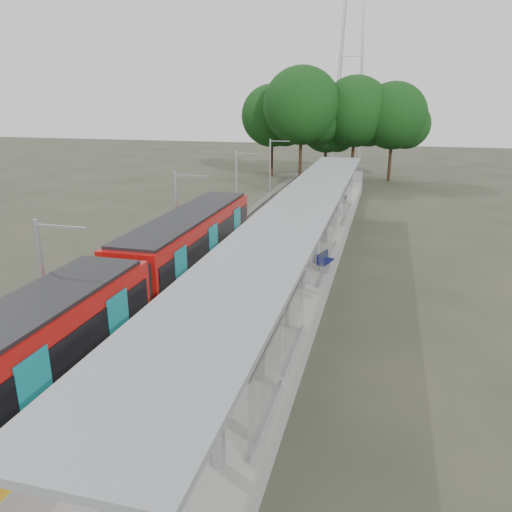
% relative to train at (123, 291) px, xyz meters
% --- Properties ---
extents(trackbed, '(3.00, 70.00, 0.24)m').
position_rel_train_xyz_m(trackbed, '(-0.00, 10.72, -1.93)').
color(trackbed, '#59544C').
rests_on(trackbed, ground).
extents(platform, '(6.00, 50.00, 1.00)m').
position_rel_train_xyz_m(platform, '(4.50, 10.72, -1.55)').
color(platform, gray).
rests_on(platform, ground).
extents(tactile_strip, '(0.60, 50.00, 0.02)m').
position_rel_train_xyz_m(tactile_strip, '(1.95, 10.72, -1.04)').
color(tactile_strip, gold).
rests_on(tactile_strip, platform).
extents(end_fence, '(6.00, 0.10, 1.20)m').
position_rel_train_xyz_m(end_fence, '(4.50, 35.67, -0.45)').
color(end_fence, '#9EA0A5').
rests_on(end_fence, platform).
extents(train, '(2.74, 27.60, 3.62)m').
position_rel_train_xyz_m(train, '(0.00, 0.00, 0.00)').
color(train, black).
rests_on(train, ground).
extents(canopy, '(3.27, 38.00, 3.66)m').
position_rel_train_xyz_m(canopy, '(6.11, 6.91, 2.15)').
color(canopy, '#9EA0A5').
rests_on(canopy, platform).
extents(pylon, '(8.00, 4.00, 38.00)m').
position_rel_train_xyz_m(pylon, '(3.50, 63.72, 16.95)').
color(pylon, '#9EA0A5').
rests_on(pylon, ground).
extents(tree_cluster, '(21.64, 11.36, 12.85)m').
position_rel_train_xyz_m(tree_cluster, '(2.84, 43.12, 5.63)').
color(tree_cluster, '#382316').
rests_on(tree_cluster, ground).
extents(catenary_masts, '(2.08, 48.16, 5.40)m').
position_rel_train_xyz_m(catenary_masts, '(-1.72, 9.72, 0.86)').
color(catenary_masts, '#9EA0A5').
rests_on(catenary_masts, ground).
extents(bench_mid, '(0.77, 1.42, 0.93)m').
position_rel_train_xyz_m(bench_mid, '(7.12, 7.66, -0.56)').
color(bench_mid, '#101554').
rests_on(bench_mid, platform).
extents(bench_far, '(0.43, 1.38, 0.94)m').
position_rel_train_xyz_m(bench_far, '(6.47, 25.35, -0.55)').
color(bench_far, '#101554').
rests_on(bench_far, platform).
extents(info_pillar_near, '(0.37, 0.37, 1.65)m').
position_rel_train_xyz_m(info_pillar_near, '(5.94, -5.49, -0.34)').
color(info_pillar_near, beige).
rests_on(info_pillar_near, platform).
extents(info_pillar_far, '(0.36, 0.36, 1.61)m').
position_rel_train_xyz_m(info_pillar_far, '(5.35, 6.24, -0.35)').
color(info_pillar_far, beige).
rests_on(info_pillar_far, platform).
extents(litter_bin, '(0.44, 0.44, 0.89)m').
position_rel_train_xyz_m(litter_bin, '(6.18, 4.25, -0.61)').
color(litter_bin, '#9EA0A5').
rests_on(litter_bin, platform).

